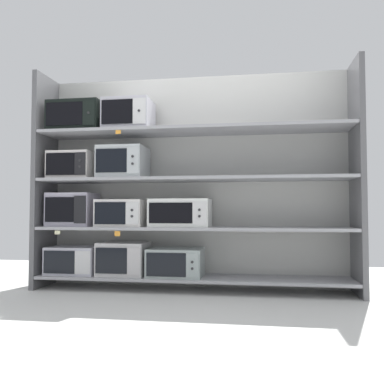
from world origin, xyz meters
The scene contains 21 objects.
ground centered at (0.00, -1.00, -0.01)m, with size 7.03×6.00×0.02m, color silver.
back_panel centered at (0.00, 0.26, 1.09)m, with size 3.23×0.04×2.18m, color #B2B2AD.
upright_left centered at (-1.55, 0.00, 1.09)m, with size 0.05×0.47×2.18m, color #5B5B5E.
upright_right centered at (1.55, 0.00, 1.09)m, with size 0.05×0.47×2.18m, color #5B5B5E.
shelf_0 centered at (0.00, 0.00, 0.12)m, with size 3.03×0.47×0.03m, color #99999E.
microwave_0 centered at (-1.20, 0.00, 0.27)m, with size 0.51×0.39×0.27m.
microwave_1 centered at (-0.69, 0.00, 0.30)m, with size 0.47×0.41×0.32m.
microwave_2 centered at (-0.16, 0.00, 0.27)m, with size 0.52×0.43×0.27m.
shelf_1 centered at (0.00, 0.00, 0.60)m, with size 3.03×0.47×0.03m, color #99999E.
microwave_3 centered at (-1.23, 0.00, 0.79)m, with size 0.45×0.36×0.34m.
microwave_4 centered at (-0.71, 0.00, 0.75)m, with size 0.46×0.40×0.27m.
microwave_5 centered at (-0.11, 0.00, 0.75)m, with size 0.58×0.41×0.27m.
price_tag_0 centered at (-1.28, -0.24, 0.56)m, with size 0.06×0.00×0.04m, color beige.
price_tag_1 centered at (-0.68, -0.24, 0.56)m, with size 0.05×0.00×0.05m, color orange.
shelf_2 centered at (0.00, 0.00, 1.08)m, with size 3.03×0.47×0.03m, color #99999E.
microwave_6 centered at (-1.24, 0.00, 1.24)m, with size 0.44×0.36×0.28m.
microwave_7 centered at (-0.70, 0.00, 1.26)m, with size 0.45×0.42×0.32m.
shelf_3 centered at (0.00, 0.00, 1.56)m, with size 3.03×0.47×0.03m, color #99999E.
microwave_8 centered at (-1.19, 0.00, 1.73)m, with size 0.54×0.41×0.31m.
microwave_9 centered at (-0.65, 0.00, 1.73)m, with size 0.47×0.39×0.31m.
price_tag_2 centered at (-0.68, -0.24, 1.52)m, with size 0.05×0.00×0.04m, color orange.
Camera 1 is at (0.61, -3.96, 0.77)m, focal length 38.31 mm.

